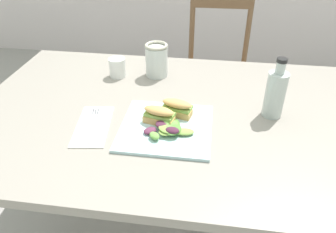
# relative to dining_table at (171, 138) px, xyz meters

# --- Properties ---
(ground_plane) EXTENTS (9.59, 9.59, 0.00)m
(ground_plane) POSITION_rel_dining_table_xyz_m (-0.05, 0.09, -0.62)
(ground_plane) COLOR gray
(dining_table) EXTENTS (1.38, 0.90, 0.74)m
(dining_table) POSITION_rel_dining_table_xyz_m (0.00, 0.00, 0.00)
(dining_table) COLOR gray
(dining_table) RESTS_ON ground
(chair_wooden_far) EXTENTS (0.41, 0.41, 0.87)m
(chair_wooden_far) POSITION_rel_dining_table_xyz_m (0.16, 0.92, -0.18)
(chair_wooden_far) COLOR brown
(chair_wooden_far) RESTS_ON ground
(plate_lunch) EXTENTS (0.28, 0.28, 0.01)m
(plate_lunch) POSITION_rel_dining_table_xyz_m (-0.00, -0.10, 0.12)
(plate_lunch) COLOR silver
(plate_lunch) RESTS_ON dining_table
(sandwich_half_front) EXTENTS (0.11, 0.07, 0.06)m
(sandwich_half_front) POSITION_rel_dining_table_xyz_m (-0.03, -0.09, 0.15)
(sandwich_half_front) COLOR tan
(sandwich_half_front) RESTS_ON plate_lunch
(sandwich_half_back) EXTENTS (0.11, 0.07, 0.06)m
(sandwich_half_back) POSITION_rel_dining_table_xyz_m (0.02, -0.04, 0.15)
(sandwich_half_back) COLOR tan
(sandwich_half_back) RESTS_ON plate_lunch
(salad_mixed_greens) EXTENTS (0.16, 0.14, 0.03)m
(salad_mixed_greens) POSITION_rel_dining_table_xyz_m (0.01, -0.13, 0.14)
(salad_mixed_greens) COLOR #3D7033
(salad_mixed_greens) RESTS_ON plate_lunch
(napkin_folded) EXTENTS (0.13, 0.23, 0.00)m
(napkin_folded) POSITION_rel_dining_table_xyz_m (-0.23, -0.13, 0.12)
(napkin_folded) COLOR silver
(napkin_folded) RESTS_ON dining_table
(fork_on_napkin) EXTENTS (0.06, 0.18, 0.00)m
(fork_on_napkin) POSITION_rel_dining_table_xyz_m (-0.24, -0.11, 0.12)
(fork_on_napkin) COLOR silver
(fork_on_napkin) RESTS_ON napkin_folded
(bottle_cold_brew) EXTENTS (0.07, 0.07, 0.20)m
(bottle_cold_brew) POSITION_rel_dining_table_xyz_m (0.33, 0.02, 0.19)
(bottle_cold_brew) COLOR black
(bottle_cold_brew) RESTS_ON dining_table
(mason_jar_iced_tea) EXTENTS (0.09, 0.09, 0.13)m
(mason_jar_iced_tea) POSITION_rel_dining_table_xyz_m (-0.10, 0.26, 0.18)
(mason_jar_iced_tea) COLOR #C67528
(mason_jar_iced_tea) RESTS_ON dining_table
(cup_extra_side) EXTENTS (0.07, 0.07, 0.08)m
(cup_extra_side) POSITION_rel_dining_table_xyz_m (-0.25, 0.23, 0.15)
(cup_extra_side) COLOR white
(cup_extra_side) RESTS_ON dining_table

